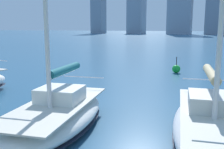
{
  "coord_description": "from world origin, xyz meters",
  "views": [
    {
      "loc": [
        -3.44,
        1.96,
        3.85
      ],
      "look_at": [
        0.28,
        -6.46,
        2.2
      ],
      "focal_mm": 42.0,
      "sensor_mm": 36.0,
      "label": 1
    }
  ],
  "objects": [
    {
      "name": "sailboat_tan",
      "position": [
        -3.12,
        -7.03,
        0.62
      ],
      "size": [
        3.73,
        7.95,
        9.54
      ],
      "color": "white",
      "rests_on": "ground"
    },
    {
      "name": "sailboat_teal",
      "position": [
        2.35,
        -5.94,
        0.63
      ],
      "size": [
        3.81,
        7.0,
        11.76
      ],
      "color": "white",
      "rests_on": "ground"
    },
    {
      "name": "channel_buoy",
      "position": [
        0.46,
        -20.58,
        0.36
      ],
      "size": [
        0.7,
        0.7,
        1.4
      ],
      "color": "green",
      "rests_on": "ground"
    }
  ]
}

